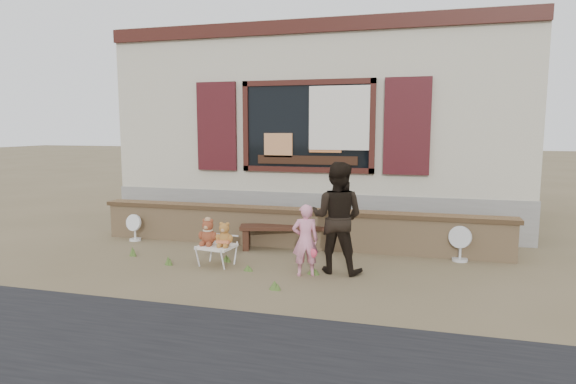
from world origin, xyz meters
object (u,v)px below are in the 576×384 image
(bench, at_px, (288,232))
(adult, at_px, (337,217))
(folding_chair, at_px, (217,247))
(teddy_bear_left, at_px, (208,231))
(child, at_px, (305,240))
(teddy_bear_right, at_px, (225,234))

(bench, relative_size, adult, 1.04)
(bench, distance_m, adult, 1.52)
(bench, xyz_separation_m, folding_chair, (-0.77, -1.19, -0.02))
(teddy_bear_left, distance_m, child, 1.52)
(teddy_bear_right, distance_m, child, 1.24)
(bench, bearing_deg, child, -80.30)
(folding_chair, bearing_deg, adult, 12.39)
(bench, bearing_deg, folding_chair, -137.75)
(bench, xyz_separation_m, child, (0.61, -1.33, 0.20))
(child, bearing_deg, adult, -162.40)
(folding_chair, xyz_separation_m, teddy_bear_right, (0.14, -0.02, 0.21))
(bench, distance_m, child, 1.47)
(teddy_bear_left, bearing_deg, folding_chair, 0.00)
(teddy_bear_right, bearing_deg, bench, 69.90)
(child, distance_m, adult, 0.56)
(bench, height_order, teddy_bear_left, teddy_bear_left)
(teddy_bear_left, distance_m, adult, 1.93)
(adult, bearing_deg, child, 44.40)
(adult, bearing_deg, folding_chair, 12.63)
(teddy_bear_right, xyz_separation_m, child, (1.24, -0.12, 0.01))
(teddy_bear_left, relative_size, teddy_bear_right, 1.08)
(bench, distance_m, teddy_bear_right, 1.38)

